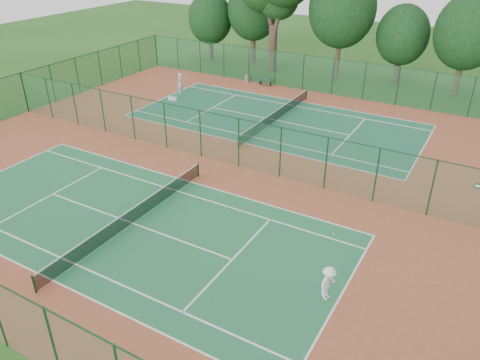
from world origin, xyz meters
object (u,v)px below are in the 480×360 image
at_px(player_near, 328,283).
at_px(bench, 265,81).
at_px(kit_bag, 173,99).
at_px(trash_bin, 247,78).
at_px(player_far, 180,83).

bearing_deg(player_near, bench, 41.72).
distance_m(bench, kit_bag, 10.06).
xyz_separation_m(bench, kit_bag, (-5.35, -8.51, -0.31)).
bearing_deg(kit_bag, player_near, -44.44).
xyz_separation_m(trash_bin, kit_bag, (-3.22, -8.54, -0.27)).
distance_m(trash_bin, bench, 2.13).
relative_size(player_far, kit_bag, 2.38).
bearing_deg(player_near, trash_bin, 44.85).
bearing_deg(bench, player_near, -55.16).
distance_m(player_far, kit_bag, 2.28).
bearing_deg(player_far, player_near, 35.12).
distance_m(player_far, bench, 8.82).
xyz_separation_m(player_far, bench, (5.96, 6.48, -0.53)).
bearing_deg(trash_bin, player_far, -120.46).
height_order(trash_bin, kit_bag, trash_bin).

